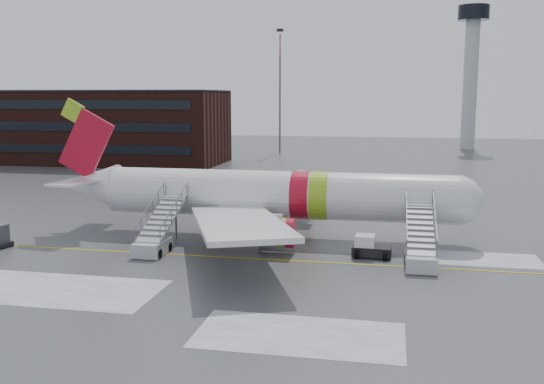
% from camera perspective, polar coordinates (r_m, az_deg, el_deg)
% --- Properties ---
extents(ground, '(260.00, 260.00, 0.00)m').
position_cam_1_polar(ground, '(45.12, -7.39, -5.62)').
color(ground, '#494C4F').
rests_on(ground, ground).
extents(airliner, '(35.03, 32.97, 11.18)m').
position_cam_1_polar(airliner, '(49.04, -0.63, -0.28)').
color(airliner, white).
rests_on(airliner, ground).
extents(airstair_fwd, '(2.05, 7.70, 3.48)m').
position_cam_1_polar(airstair_fwd, '(42.15, 13.80, -5.36)').
color(airstair_fwd, '#B3B5BA').
rests_on(airstair_fwd, ground).
extents(airstair_aft, '(2.05, 7.70, 3.48)m').
position_cam_1_polar(airstair_aft, '(45.32, -10.87, -4.25)').
color(airstair_aft, '#AAADB1').
rests_on(airstair_aft, ground).
extents(pushback_tug, '(2.80, 2.15, 1.57)m').
position_cam_1_polar(pushback_tug, '(43.80, 9.15, -5.17)').
color(pushback_tug, black).
rests_on(pushback_tug, ground).
extents(terminal_building, '(62.00, 16.11, 12.30)m').
position_cam_1_polar(terminal_building, '(113.11, -20.39, 5.86)').
color(terminal_building, '#3F1E16').
rests_on(terminal_building, ground).
extents(control_tower, '(6.40, 6.40, 30.00)m').
position_cam_1_polar(control_tower, '(137.45, 18.25, 11.68)').
color(control_tower, '#B2B5BA').
rests_on(control_tower, ground).
extents(light_mast_far_n, '(1.20, 1.20, 24.25)m').
position_cam_1_polar(light_mast_far_n, '(121.38, 0.75, 10.21)').
color(light_mast_far_n, '#595B60').
rests_on(light_mast_far_n, ground).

